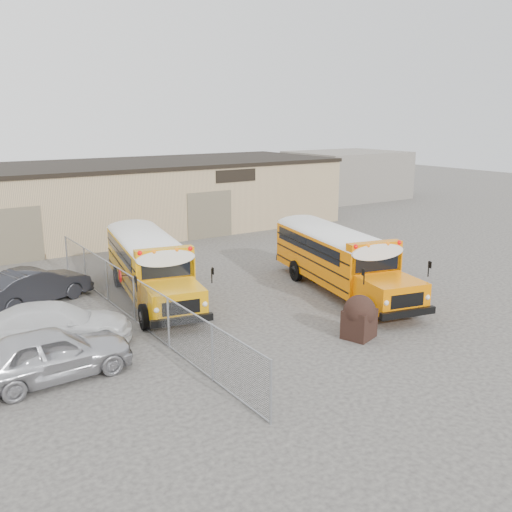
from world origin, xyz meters
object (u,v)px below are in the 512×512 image
car_silver (51,354)px  car_white (55,325)px  school_bus_right (285,231)px  car_dark (36,286)px  tarp_bundle (359,316)px  school_bus_left (126,235)px

car_silver → car_white: (0.81, 2.59, -0.07)m
school_bus_right → car_dark: size_ratio=2.16×
tarp_bundle → car_dark: bearing=129.7°
school_bus_left → school_bus_right: size_ratio=0.98×
car_dark → school_bus_right: bearing=-106.6°
car_white → car_dark: bearing=12.2°
school_bus_left → tarp_bundle: (3.06, -14.28, -0.80)m
school_bus_left → car_silver: bearing=-120.7°
car_white → car_dark: (0.55, 5.10, 0.02)m
school_bus_right → tarp_bundle: bearing=-113.2°
school_bus_right → car_silver: school_bus_right is taller
car_dark → car_silver: bearing=152.8°
school_bus_right → car_silver: bearing=-151.6°
school_bus_right → car_white: school_bus_right is taller
tarp_bundle → school_bus_right: bearing=66.8°
school_bus_right → car_white: bearing=-159.0°
car_dark → car_white: bearing=156.7°
car_white → car_dark: car_dark is taller
car_dark → school_bus_left: bearing=-71.9°
school_bus_right → car_silver: size_ratio=2.09×
school_bus_right → car_white: 14.66m
car_white → car_dark: 5.13m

